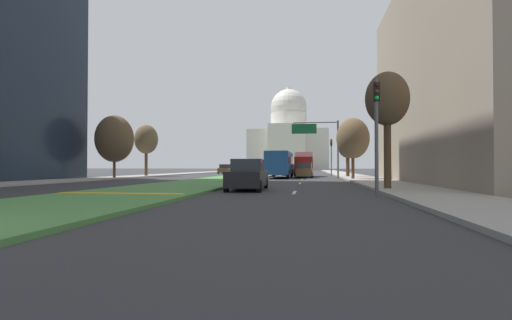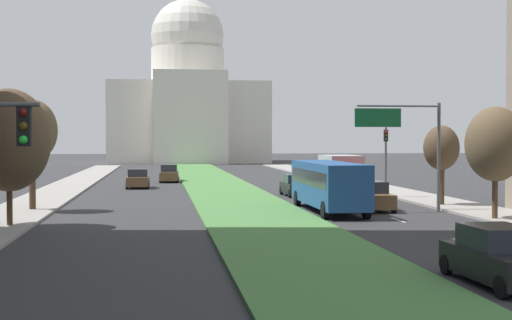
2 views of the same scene
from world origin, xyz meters
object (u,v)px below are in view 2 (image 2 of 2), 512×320
(capitol_building, at_px, (188,101))
(street_tree_left_far, at_px, (32,131))
(street_tree_right_far, at_px, (441,149))
(sedan_very_far, at_px, (169,174))
(sedan_far_horizon, at_px, (138,179))
(traffic_light_far_right, at_px, (386,153))
(street_tree_left_mid, at_px, (9,140))
(sedan_distant, at_px, (296,186))
(box_truck_delivery, at_px, (344,178))
(street_tree_right_mid, at_px, (495,144))
(overhead_guide_sign, at_px, (408,134))
(sedan_midblock, at_px, (372,197))
(sedan_lead_stopped, at_px, (499,257))

(capitol_building, relative_size, street_tree_left_far, 4.70)
(street_tree_right_far, height_order, sedan_very_far, street_tree_right_far)
(street_tree_right_far, bearing_deg, sedan_far_horizon, 133.39)
(traffic_light_far_right, distance_m, sedan_very_far, 27.91)
(capitol_building, xyz_separation_m, traffic_light_far_right, (11.02, -89.59, -8.17))
(traffic_light_far_right, height_order, street_tree_left_mid, street_tree_left_mid)
(street_tree_left_mid, bearing_deg, sedan_distant, 46.66)
(street_tree_left_far, relative_size, box_truck_delivery, 1.05)
(street_tree_left_far, bearing_deg, capitol_building, 82.39)
(street_tree_right_far, bearing_deg, sedan_distant, 127.02)
(street_tree_right_mid, xyz_separation_m, street_tree_left_far, (-25.14, 8.48, 0.73))
(sedan_very_far, bearing_deg, street_tree_right_mid, -66.64)
(street_tree_right_mid, relative_size, sedan_very_far, 1.43)
(sedan_far_horizon, relative_size, box_truck_delivery, 0.66)
(street_tree_right_mid, height_order, box_truck_delivery, street_tree_right_mid)
(capitol_building, height_order, overhead_guide_sign, capitol_building)
(street_tree_left_mid, bearing_deg, street_tree_right_far, 18.70)
(street_tree_right_mid, bearing_deg, traffic_light_far_right, 94.58)
(box_truck_delivery, bearing_deg, capitol_building, 94.54)
(street_tree_left_mid, bearing_deg, sedan_very_far, 77.95)
(sedan_midblock, xyz_separation_m, sedan_very_far, (-11.86, 31.87, 0.00))
(street_tree_left_far, bearing_deg, overhead_guide_sign, -7.91)
(sedan_midblock, distance_m, box_truck_delivery, 6.47)
(traffic_light_far_right, distance_m, street_tree_right_far, 7.03)
(street_tree_right_far, bearing_deg, sedan_lead_stopped, -107.50)
(street_tree_right_far, bearing_deg, box_truck_delivery, 139.46)
(traffic_light_far_right, relative_size, street_tree_left_far, 0.77)
(capitol_building, height_order, street_tree_left_mid, capitol_building)
(street_tree_right_far, bearing_deg, sedan_very_far, 119.50)
(overhead_guide_sign, xyz_separation_m, sedan_distant, (-4.33, 13.22, -3.86))
(traffic_light_far_right, height_order, sedan_very_far, traffic_light_far_right)
(traffic_light_far_right, xyz_separation_m, box_truck_delivery, (-3.73, -2.32, -1.64))
(overhead_guide_sign, relative_size, sedan_distant, 1.50)
(overhead_guide_sign, height_order, sedan_lead_stopped, overhead_guide_sign)
(overhead_guide_sign, distance_m, street_tree_right_mid, 6.18)
(overhead_guide_sign, height_order, sedan_very_far, overhead_guide_sign)
(street_tree_right_mid, relative_size, street_tree_left_far, 0.90)
(overhead_guide_sign, relative_size, street_tree_left_mid, 0.96)
(overhead_guide_sign, distance_m, sedan_lead_stopped, 22.83)
(capitol_building, distance_m, street_tree_left_mid, 105.96)
(overhead_guide_sign, distance_m, street_tree_left_far, 22.40)
(traffic_light_far_right, height_order, street_tree_right_far, street_tree_right_far)
(sedan_lead_stopped, relative_size, box_truck_delivery, 0.73)
(capitol_building, bearing_deg, overhead_guide_sign, -84.66)
(sedan_midblock, bearing_deg, sedan_lead_stopped, -96.94)
(box_truck_delivery, bearing_deg, street_tree_left_far, -167.25)
(street_tree_left_mid, height_order, sedan_far_horizon, street_tree_left_mid)
(sedan_very_far, bearing_deg, capitol_building, 86.23)
(box_truck_delivery, bearing_deg, traffic_light_far_right, 31.96)
(street_tree_right_far, bearing_deg, traffic_light_far_right, 102.85)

